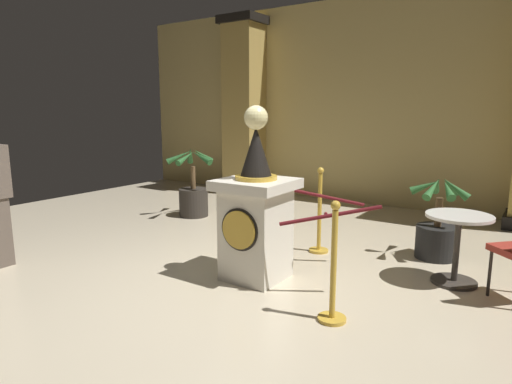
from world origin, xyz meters
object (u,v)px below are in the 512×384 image
at_px(stanchion_far, 319,223).
at_px(potted_palm_right, 437,232).
at_px(pedestal_clock, 256,215).
at_px(stanchion_near, 333,280).
at_px(potted_palm_left, 193,194).
at_px(cafe_table, 457,239).

xyz_separation_m(stanchion_far, potted_palm_right, (1.26, 0.56, -0.05)).
distance_m(pedestal_clock, potted_palm_right, 2.26).
distance_m(stanchion_near, potted_palm_left, 4.06).
relative_size(stanchion_near, potted_palm_left, 0.87).
height_order(pedestal_clock, potted_palm_right, pedestal_clock).
relative_size(stanchion_far, potted_palm_right, 1.05).
xyz_separation_m(stanchion_near, potted_palm_right, (0.37, 2.15, -0.03)).
relative_size(stanchion_far, potted_palm_left, 0.90).
xyz_separation_m(pedestal_clock, potted_palm_left, (-2.39, 1.71, -0.31)).
relative_size(potted_palm_right, cafe_table, 1.41).
xyz_separation_m(stanchion_far, potted_palm_left, (-2.56, 0.56, -0.01)).
distance_m(stanchion_far, potted_palm_left, 2.62).
distance_m(potted_palm_left, potted_palm_right, 3.82).
bearing_deg(stanchion_far, stanchion_near, -60.84).
xyz_separation_m(stanchion_near, cafe_table, (0.70, 1.44, 0.10)).
bearing_deg(stanchion_near, cafe_table, 64.07).
height_order(potted_palm_left, cafe_table, potted_palm_left).
bearing_deg(cafe_table, stanchion_near, -115.93).
relative_size(pedestal_clock, stanchion_near, 1.74).
xyz_separation_m(potted_palm_right, cafe_table, (0.33, -0.71, 0.14)).
bearing_deg(stanchion_near, stanchion_far, 119.16).
relative_size(stanchion_near, cafe_table, 1.43).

